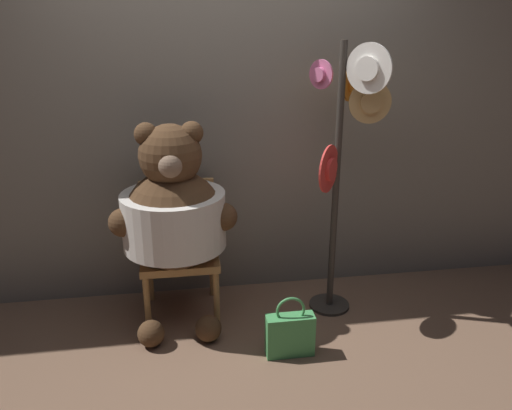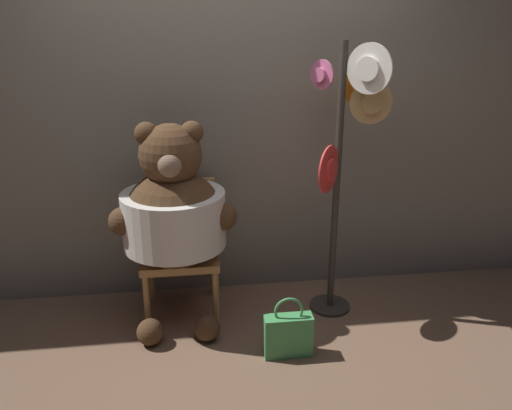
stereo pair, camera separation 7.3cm
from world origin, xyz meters
name	(u,v)px [view 2 (the right image)]	position (x,y,z in m)	size (l,w,h in m)	color
ground_plane	(239,336)	(0.00, 0.00, 0.00)	(14.00, 14.00, 0.00)	brown
wall_back	(226,105)	(0.00, 0.71, 1.36)	(8.00, 0.10, 2.72)	slate
chair	(180,243)	(-0.35, 0.43, 0.48)	(0.50, 0.46, 0.89)	#B2844C
teddy_bear	(174,213)	(-0.38, 0.27, 0.76)	(0.79, 0.70, 1.34)	#4C331E
hat_display_rack	(344,154)	(0.70, 0.24, 1.11)	(0.50, 0.45, 1.79)	#332D28
handbag_on_ground	(288,334)	(0.27, -0.23, 0.14)	(0.29, 0.10, 0.39)	#479E56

